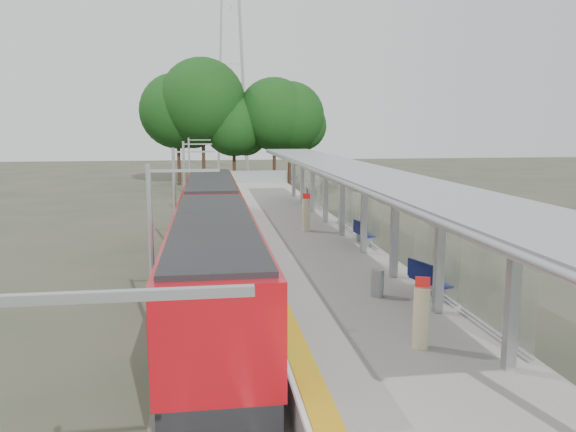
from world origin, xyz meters
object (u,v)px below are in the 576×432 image
Objects in this scene: train at (212,229)px; bench_near at (428,279)px; bench_far at (309,195)px; litter_bin at (377,283)px; bench_mid at (363,232)px; info_pillar_far at (306,215)px; info_pillar_near at (421,317)px.

train is 16.24× the size of bench_near.
bench_far reaches higher than litter_bin.
info_pillar_far reaches higher than bench_mid.
train reaches higher than litter_bin.
bench_near is at bearing -47.09° from train.
litter_bin is (5.20, -7.10, -0.61)m from train.
info_pillar_near is (-2.08, -27.17, 0.28)m from bench_far.
bench_mid is at bearing 70.79° from bench_near.
train reaches higher than info_pillar_near.
info_pillar_near is at bearing -86.80° from bench_far.
train is 15.25× the size of info_pillar_near.
bench_far is (0.28, 23.14, -0.08)m from bench_near.
info_pillar_far is (4.93, 4.57, -0.19)m from train.
info_pillar_near is at bearing -132.17° from bench_near.
info_pillar_far is (-1.87, 11.90, 0.27)m from bench_near.
bench_far is (0.12, 14.85, -0.05)m from bench_mid.
info_pillar_far is (-2.03, 3.60, 0.31)m from bench_mid.
info_pillar_far is at bearing 80.84° from bench_near.
train is 13.93× the size of info_pillar_far.
info_pillar_far is (-2.15, -11.24, 0.35)m from bench_far.
info_pillar_near reaches higher than bench_far.
info_pillar_far is at bearing 111.48° from info_pillar_near.
train is at bearing -115.99° from info_pillar_far.
litter_bin is at bearing -67.54° from info_pillar_far.
bench_far is 1.62× the size of litter_bin.
bench_mid is at bearing 77.63° from litter_bin.
train is 12.41m from info_pillar_near.
bench_near is 12.05m from info_pillar_far.
info_pillar_far is at bearing -93.27° from bench_far.
bench_mid is 0.80× the size of info_pillar_far.
bench_mid is 1.77× the size of litter_bin.
info_pillar_far is at bearing 111.33° from bench_mid.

